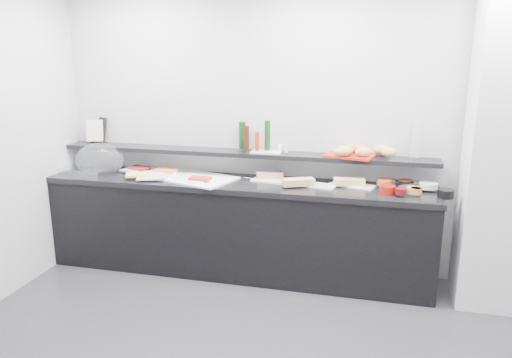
% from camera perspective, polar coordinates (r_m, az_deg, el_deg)
% --- Properties ---
extents(back_wall, '(5.00, 0.02, 2.70)m').
position_cam_1_polar(back_wall, '(4.68, 7.03, 5.47)').
color(back_wall, '#AFB1B6').
rests_on(back_wall, ground).
extents(column, '(0.50, 0.50, 2.70)m').
position_cam_1_polar(column, '(4.40, 26.21, 3.50)').
color(column, silver).
rests_on(column, ground).
extents(buffet_cabinet, '(3.60, 0.60, 0.85)m').
position_cam_1_polar(buffet_cabinet, '(4.76, -2.20, -5.79)').
color(buffet_cabinet, black).
rests_on(buffet_cabinet, ground).
extents(counter_top, '(3.62, 0.62, 0.05)m').
position_cam_1_polar(counter_top, '(4.63, -2.26, -0.55)').
color(counter_top, black).
rests_on(counter_top, buffet_cabinet).
extents(wall_shelf, '(3.60, 0.25, 0.04)m').
position_cam_1_polar(wall_shelf, '(4.73, -1.70, 2.96)').
color(wall_shelf, black).
rests_on(wall_shelf, back_wall).
extents(cloche_base, '(0.54, 0.39, 0.04)m').
position_cam_1_polar(cloche_base, '(5.28, -18.70, 1.09)').
color(cloche_base, silver).
rests_on(cloche_base, counter_top).
extents(cloche_dome, '(0.55, 0.47, 0.34)m').
position_cam_1_polar(cloche_dome, '(5.17, -17.40, 2.10)').
color(cloche_dome, white).
rests_on(cloche_dome, cloche_base).
extents(linen_runner, '(1.11, 0.77, 0.01)m').
position_cam_1_polar(linen_runner, '(4.82, -8.28, 0.34)').
color(linen_runner, white).
rests_on(linen_runner, counter_top).
extents(platter_meat_a, '(0.31, 0.25, 0.01)m').
position_cam_1_polar(platter_meat_a, '(5.08, -13.56, 0.97)').
color(platter_meat_a, silver).
rests_on(platter_meat_a, linen_runner).
extents(food_meat_a, '(0.24, 0.20, 0.02)m').
position_cam_1_polar(food_meat_a, '(5.09, -13.23, 1.24)').
color(food_meat_a, maroon).
rests_on(food_meat_a, platter_meat_a).
extents(platter_salmon, '(0.34, 0.27, 0.01)m').
position_cam_1_polar(platter_salmon, '(5.00, -10.62, 0.90)').
color(platter_salmon, white).
rests_on(platter_salmon, linen_runner).
extents(food_salmon, '(0.22, 0.17, 0.02)m').
position_cam_1_polar(food_salmon, '(4.95, -10.22, 1.03)').
color(food_salmon, orange).
rests_on(food_salmon, platter_salmon).
extents(platter_cheese, '(0.33, 0.27, 0.01)m').
position_cam_1_polar(platter_cheese, '(4.77, -11.73, 0.20)').
color(platter_cheese, white).
rests_on(platter_cheese, linen_runner).
extents(food_cheese, '(0.26, 0.22, 0.02)m').
position_cam_1_polar(food_cheese, '(4.82, -13.36, 0.49)').
color(food_cheese, '#EDE85C').
rests_on(food_cheese, platter_cheese).
extents(platter_meat_b, '(0.41, 0.35, 0.01)m').
position_cam_1_polar(platter_meat_b, '(4.66, -7.20, 0.06)').
color(platter_meat_b, white).
rests_on(platter_meat_b, linen_runner).
extents(food_meat_b, '(0.19, 0.12, 0.02)m').
position_cam_1_polar(food_meat_b, '(4.58, -6.42, 0.07)').
color(food_meat_b, maroon).
rests_on(food_meat_b, platter_meat_b).
extents(sandwich_plate_left, '(0.34, 0.18, 0.01)m').
position_cam_1_polar(sandwich_plate_left, '(4.61, 1.49, -0.19)').
color(sandwich_plate_left, white).
rests_on(sandwich_plate_left, counter_top).
extents(sandwich_food_left, '(0.26, 0.19, 0.06)m').
position_cam_1_polar(sandwich_food_left, '(4.66, 1.59, 0.46)').
color(sandwich_food_left, tan).
rests_on(sandwich_food_left, sandwich_plate_left).
extents(tongs_left, '(0.16, 0.02, 0.01)m').
position_cam_1_polar(tongs_left, '(4.64, -0.49, 0.07)').
color(tongs_left, silver).
rests_on(tongs_left, sandwich_plate_left).
extents(sandwich_plate_mid, '(0.42, 0.25, 0.01)m').
position_cam_1_polar(sandwich_plate_mid, '(4.49, 6.59, -0.68)').
color(sandwich_plate_mid, silver).
rests_on(sandwich_plate_mid, counter_top).
extents(sandwich_food_mid, '(0.30, 0.22, 0.06)m').
position_cam_1_polar(sandwich_food_mid, '(4.43, 4.86, -0.35)').
color(sandwich_food_mid, tan).
rests_on(sandwich_food_mid, sandwich_plate_mid).
extents(tongs_mid, '(0.14, 0.09, 0.01)m').
position_cam_1_polar(tongs_mid, '(4.44, 4.56, -0.67)').
color(tongs_mid, '#B7BABE').
rests_on(tongs_mid, sandwich_plate_mid).
extents(sandwich_plate_right, '(0.42, 0.26, 0.01)m').
position_cam_1_polar(sandwich_plate_right, '(4.53, 10.97, -0.72)').
color(sandwich_plate_right, white).
rests_on(sandwich_plate_right, counter_top).
extents(sandwich_food_right, '(0.28, 0.14, 0.06)m').
position_cam_1_polar(sandwich_food_right, '(4.50, 10.62, -0.31)').
color(sandwich_food_right, '#E1AC76').
rests_on(sandwich_food_right, sandwich_plate_right).
extents(tongs_right, '(0.16, 0.02, 0.01)m').
position_cam_1_polar(tongs_right, '(4.50, 9.26, -0.59)').
color(tongs_right, silver).
rests_on(tongs_right, sandwich_plate_right).
extents(bowl_glass_fruit, '(0.20, 0.20, 0.07)m').
position_cam_1_polar(bowl_glass_fruit, '(4.55, 14.72, -0.51)').
color(bowl_glass_fruit, silver).
rests_on(bowl_glass_fruit, counter_top).
extents(fill_glass_fruit, '(0.16, 0.16, 0.05)m').
position_cam_1_polar(fill_glass_fruit, '(4.55, 14.49, -0.34)').
color(fill_glass_fruit, '#E7521F').
rests_on(fill_glass_fruit, bowl_glass_fruit).
extents(bowl_black_jam, '(0.19, 0.19, 0.07)m').
position_cam_1_polar(bowl_black_jam, '(4.52, 16.60, -0.73)').
color(bowl_black_jam, black).
rests_on(bowl_black_jam, counter_top).
extents(fill_black_jam, '(0.13, 0.13, 0.05)m').
position_cam_1_polar(fill_black_jam, '(4.56, 16.59, -0.44)').
color(fill_black_jam, '#611A0D').
rests_on(fill_black_jam, bowl_black_jam).
extents(bowl_glass_cream, '(0.20, 0.20, 0.07)m').
position_cam_1_polar(bowl_glass_cream, '(4.54, 16.99, -0.69)').
color(bowl_glass_cream, white).
rests_on(bowl_glass_cream, counter_top).
extents(fill_glass_cream, '(0.21, 0.21, 0.05)m').
position_cam_1_polar(fill_glass_cream, '(4.54, 19.09, -0.70)').
color(fill_glass_cream, silver).
rests_on(fill_glass_cream, bowl_glass_cream).
extents(bowl_red_jam, '(0.17, 0.17, 0.07)m').
position_cam_1_polar(bowl_red_jam, '(4.36, 14.81, -1.18)').
color(bowl_red_jam, maroon).
rests_on(bowl_red_jam, counter_top).
extents(fill_red_jam, '(0.10, 0.10, 0.05)m').
position_cam_1_polar(fill_red_jam, '(4.29, 16.24, -1.35)').
color(fill_red_jam, '#4F0B0F').
rests_on(fill_red_jam, bowl_red_jam).
extents(bowl_glass_salmon, '(0.20, 0.20, 0.07)m').
position_cam_1_polar(bowl_glass_salmon, '(4.35, 17.13, -1.36)').
color(bowl_glass_salmon, white).
rests_on(bowl_glass_salmon, counter_top).
extents(fill_glass_salmon, '(0.16, 0.16, 0.05)m').
position_cam_1_polar(fill_glass_salmon, '(4.35, 17.62, -1.24)').
color(fill_glass_salmon, orange).
rests_on(fill_glass_salmon, bowl_glass_salmon).
extents(bowl_black_fruit, '(0.16, 0.16, 0.07)m').
position_cam_1_polar(bowl_black_fruit, '(4.38, 20.86, -1.57)').
color(bowl_black_fruit, black).
rests_on(bowl_black_fruit, counter_top).
extents(fill_black_fruit, '(0.12, 0.12, 0.05)m').
position_cam_1_polar(fill_black_fruit, '(4.34, 17.80, -1.29)').
color(fill_black_fruit, orange).
rests_on(fill_black_fruit, bowl_black_fruit).
extents(framed_print, '(0.22, 0.15, 0.26)m').
position_cam_1_polar(framed_print, '(5.43, -17.53, 5.41)').
color(framed_print, black).
rests_on(framed_print, wall_shelf).
extents(print_art, '(0.18, 0.10, 0.22)m').
position_cam_1_polar(print_art, '(5.37, -17.96, 5.29)').
color(print_art, beige).
rests_on(print_art, framed_print).
extents(condiment_tray, '(0.28, 0.17, 0.01)m').
position_cam_1_polar(condiment_tray, '(4.66, 1.21, 3.13)').
color(condiment_tray, white).
rests_on(condiment_tray, wall_shelf).
extents(bottle_green_a, '(0.08, 0.08, 0.26)m').
position_cam_1_polar(bottle_green_a, '(4.76, -1.58, 5.02)').
color(bottle_green_a, '#0E3511').
rests_on(bottle_green_a, condiment_tray).
extents(bottle_brown, '(0.06, 0.06, 0.24)m').
position_cam_1_polar(bottle_brown, '(4.63, -1.10, 4.64)').
color(bottle_brown, '#341709').
rests_on(bottle_brown, condiment_tray).
extents(bottle_green_b, '(0.06, 0.06, 0.28)m').
position_cam_1_polar(bottle_green_b, '(4.68, 1.31, 4.98)').
color(bottle_green_b, '#0F3A11').
rests_on(bottle_green_b, condiment_tray).
extents(bottle_hot, '(0.05, 0.05, 0.18)m').
position_cam_1_polar(bottle_hot, '(4.65, 0.14, 4.30)').
color(bottle_hot, '#A12B0B').
rests_on(bottle_hot, condiment_tray).
extents(shaker_salt, '(0.04, 0.04, 0.07)m').
position_cam_1_polar(shaker_salt, '(4.63, 2.76, 3.54)').
color(shaker_salt, white).
rests_on(shaker_salt, condiment_tray).
extents(shaker_pepper, '(0.03, 0.03, 0.07)m').
position_cam_1_polar(shaker_pepper, '(4.61, 3.49, 3.48)').
color(shaker_pepper, silver).
rests_on(shaker_pepper, condiment_tray).
extents(bread_tray, '(0.47, 0.38, 0.02)m').
position_cam_1_polar(bread_tray, '(4.56, 10.69, 2.66)').
color(bread_tray, '#AA1E12').
rests_on(bread_tray, wall_shelf).
extents(bread_roll_nw, '(0.13, 0.09, 0.08)m').
position_cam_1_polar(bread_roll_nw, '(4.64, 11.07, 3.50)').
color(bread_roll_nw, '#C07849').
rests_on(bread_roll_nw, bread_tray).
extents(bread_roll_n, '(0.13, 0.08, 0.08)m').
position_cam_1_polar(bread_roll_n, '(4.60, 11.94, 3.35)').
color(bread_roll_n, '#B67045').
rests_on(bread_roll_n, bread_tray).
extents(bread_roll_ne, '(0.16, 0.10, 0.08)m').
position_cam_1_polar(bread_roll_ne, '(4.62, 14.22, 3.25)').
color(bread_roll_ne, tan).
rests_on(bread_roll_ne, bread_tray).
extents(bread_roll_sw, '(0.18, 0.14, 0.08)m').
position_cam_1_polar(bread_roll_sw, '(4.46, 9.89, 3.10)').
color(bread_roll_sw, '#C18349').
rests_on(bread_roll_sw, bread_tray).
extents(bread_roll_s, '(0.17, 0.13, 0.08)m').
position_cam_1_polar(bread_roll_s, '(4.48, 12.16, 3.03)').
color(bread_roll_s, tan).
rests_on(bread_roll_s, bread_tray).
extents(bread_roll_se, '(0.14, 0.10, 0.08)m').
position_cam_1_polar(bread_roll_se, '(4.52, 14.95, 2.96)').
color(bread_roll_se, tan).
rests_on(bread_roll_se, bread_tray).
extents(bread_roll_midw, '(0.17, 0.12, 0.08)m').
position_cam_1_polar(bread_roll_midw, '(4.53, 10.08, 3.26)').
color(bread_roll_midw, tan).
rests_on(bread_roll_midw, bread_tray).
extents(carafe, '(0.13, 0.13, 0.30)m').
position_cam_1_polar(carafe, '(4.56, 17.72, 4.01)').
color(carafe, white).
rests_on(carafe, wall_shelf).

